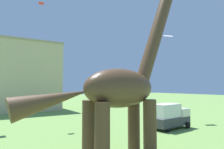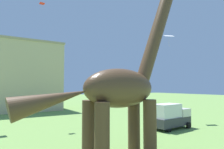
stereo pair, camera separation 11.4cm
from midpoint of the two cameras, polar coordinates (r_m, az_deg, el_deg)
dinosaur_sculpture at (r=15.30m, az=2.25°, el=-3.87°), size 14.01×2.97×14.65m
parked_box_truck at (r=27.38m, az=16.41°, el=-11.17°), size 5.75×2.54×3.20m
kite_drifting at (r=35.33m, az=15.88°, el=10.46°), size 1.86×1.64×2.01m
kite_high_left at (r=33.25m, az=-19.07°, el=18.44°), size 0.74×0.56×0.91m
background_building_block at (r=50.67m, az=-24.32°, el=-0.48°), size 16.66×11.96×15.43m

